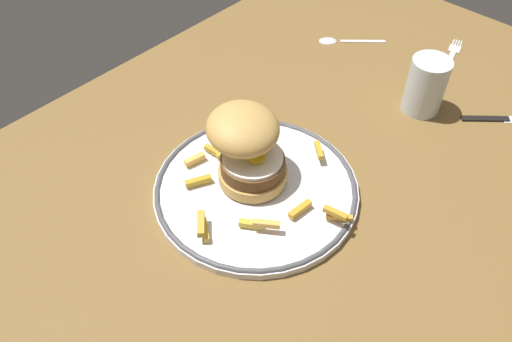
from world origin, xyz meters
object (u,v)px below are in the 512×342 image
at_px(burger, 247,146).
at_px(spoon, 336,40).
at_px(fork, 451,57).
at_px(knife, 506,119).
at_px(dinner_plate, 256,189).
at_px(water_glass, 425,88).

distance_m(burger, spoon, 0.42).
relative_size(fork, knife, 0.98).
relative_size(fork, spoon, 1.29).
xyz_separation_m(dinner_plate, water_glass, (0.33, -0.08, 0.03)).
relative_size(water_glass, knife, 0.67).
xyz_separation_m(burger, fork, (0.50, -0.07, -0.07)).
height_order(knife, spoon, spoon).
height_order(fork, spoon, spoon).
bearing_deg(knife, burger, 150.48).
distance_m(dinner_plate, water_glass, 0.34).
height_order(water_glass, knife, water_glass).
height_order(dinner_plate, burger, burger).
bearing_deg(knife, dinner_plate, 153.69).
distance_m(knife, spoon, 0.35).
bearing_deg(spoon, burger, -161.74).
bearing_deg(fork, burger, 172.21).
height_order(dinner_plate, knife, dinner_plate).
bearing_deg(water_glass, dinner_plate, 167.00).
bearing_deg(spoon, knife, -89.48).
height_order(burger, water_glass, burger).
xyz_separation_m(knife, spoon, (-0.00, 0.35, 0.00)).
relative_size(water_glass, fork, 0.68).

